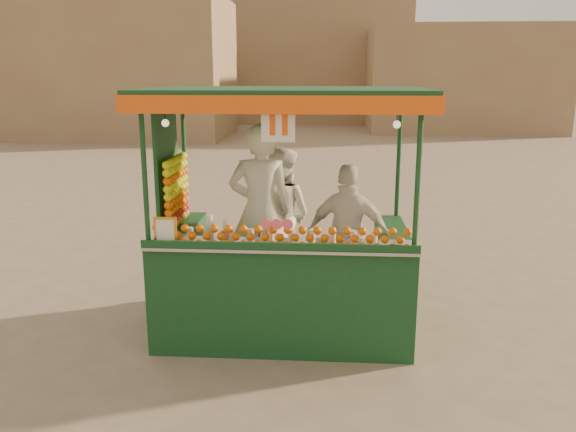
# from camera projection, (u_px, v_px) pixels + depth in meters

# --- Properties ---
(ground) EXTENTS (90.00, 90.00, 0.00)m
(ground) POSITION_uv_depth(u_px,v_px,m) (276.00, 324.00, 6.67)
(ground) COLOR #6F5E4F
(ground) RESTS_ON ground
(building_left) EXTENTS (10.00, 6.00, 6.00)m
(building_left) POSITION_uv_depth(u_px,v_px,m) (115.00, 69.00, 25.95)
(building_left) COLOR #907952
(building_left) RESTS_ON ground
(building_right) EXTENTS (9.00, 6.00, 5.00)m
(building_right) POSITION_uv_depth(u_px,v_px,m) (460.00, 80.00, 28.85)
(building_right) COLOR #907952
(building_right) RESTS_ON ground
(building_center) EXTENTS (14.00, 7.00, 7.00)m
(building_center) POSITION_uv_depth(u_px,v_px,m) (288.00, 61.00, 35.04)
(building_center) COLOR #907952
(building_center) RESTS_ON ground
(juice_cart) EXTENTS (2.91, 1.88, 2.64)m
(juice_cart) POSITION_uv_depth(u_px,v_px,m) (278.00, 257.00, 6.28)
(juice_cart) COLOR #0F381F
(juice_cart) RESTS_ON ground
(vendor_left) EXTENTS (0.73, 0.50, 1.96)m
(vendor_left) POSITION_uv_depth(u_px,v_px,m) (261.00, 211.00, 6.54)
(vendor_left) COLOR white
(vendor_left) RESTS_ON ground
(vendor_middle) EXTENTS (1.00, 0.92, 1.66)m
(vendor_middle) POSITION_uv_depth(u_px,v_px,m) (280.00, 217.00, 6.89)
(vendor_middle) COLOR white
(vendor_middle) RESTS_ON ground
(vendor_right) EXTENTS (0.96, 0.50, 1.56)m
(vendor_right) POSITION_uv_depth(u_px,v_px,m) (348.00, 235.00, 6.28)
(vendor_right) COLOR silver
(vendor_right) RESTS_ON ground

